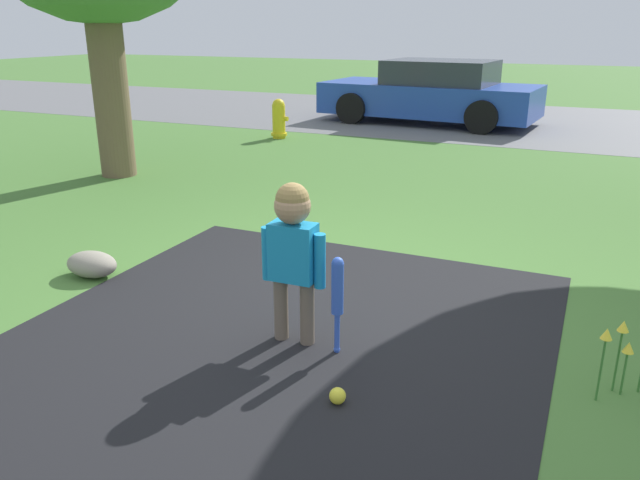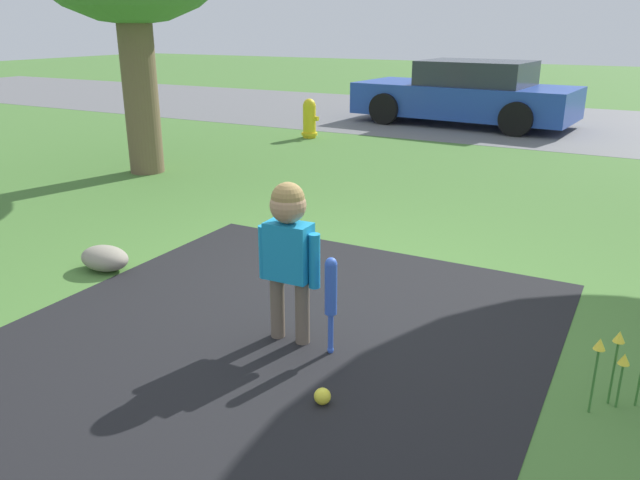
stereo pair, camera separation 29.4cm
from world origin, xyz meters
name	(u,v)px [view 1 (the left image)]	position (x,y,z in m)	size (l,w,h in m)	color
ground_plane	(329,291)	(0.00, 0.00, 0.00)	(60.00, 60.00, 0.00)	#477533
street_strip	(509,121)	(0.00, 9.45, 0.00)	(40.00, 6.00, 0.01)	slate
child	(293,241)	(0.10, -0.81, 0.67)	(0.42, 0.22, 1.03)	#6B5B4C
baseball_bat	(337,292)	(0.41, -0.84, 0.40)	(0.07, 0.07, 0.62)	blue
sports_ball	(338,396)	(0.62, -1.34, 0.05)	(0.09, 0.09, 0.09)	yellow
fire_hydrant	(279,119)	(-3.43, 5.77, 0.33)	(0.32, 0.28, 0.68)	yellow
parked_car	(432,93)	(-1.46, 8.61, 0.59)	(4.35, 2.20, 1.24)	#2347AD
edging_rock	(92,264)	(-1.84, -0.50, 0.10)	(0.43, 0.30, 0.20)	gray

